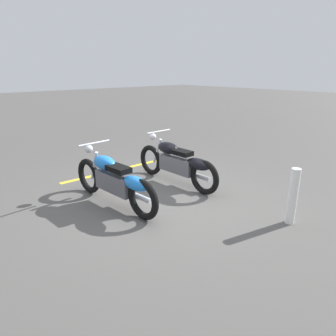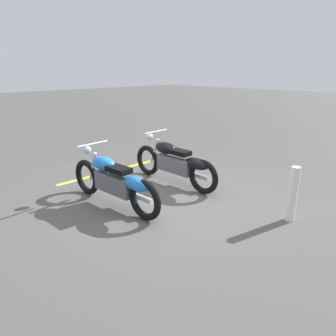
# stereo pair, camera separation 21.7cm
# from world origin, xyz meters

# --- Properties ---
(ground_plane) EXTENTS (60.00, 60.00, 0.00)m
(ground_plane) POSITION_xyz_m (0.00, 0.00, 0.00)
(ground_plane) COLOR #514F4C
(motorcycle_bright_foreground) EXTENTS (2.23, 0.62, 1.04)m
(motorcycle_bright_foreground) POSITION_xyz_m (-0.30, -0.75, 0.46)
(motorcycle_bright_foreground) COLOR black
(motorcycle_bright_foreground) RESTS_ON ground
(motorcycle_dark_foreground) EXTENTS (2.23, 0.62, 1.04)m
(motorcycle_dark_foreground) POSITION_xyz_m (-0.34, 0.76, 0.46)
(motorcycle_dark_foreground) COLOR black
(motorcycle_dark_foreground) RESTS_ON ground
(bollard_post) EXTENTS (0.14, 0.14, 0.88)m
(bollard_post) POSITION_xyz_m (2.03, 0.91, 0.44)
(bollard_post) COLOR white
(bollard_post) RESTS_ON ground
(parking_stripe_near) EXTENTS (0.19, 3.20, 0.01)m
(parking_stripe_near) POSITION_xyz_m (-1.93, 0.54, 0.00)
(parking_stripe_near) COLOR yellow
(parking_stripe_near) RESTS_ON ground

